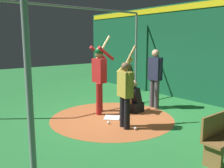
% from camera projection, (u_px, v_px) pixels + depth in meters
% --- Properties ---
extents(ground_plane, '(27.77, 27.77, 0.00)m').
position_uv_depth(ground_plane, '(112.00, 118.00, 6.79)').
color(ground_plane, '#287A38').
extents(dirt_circle, '(3.36, 3.36, 0.01)m').
position_uv_depth(dirt_circle, '(112.00, 118.00, 6.79)').
color(dirt_circle, '#B76033').
rests_on(dirt_circle, ground).
extents(home_plate, '(0.59, 0.59, 0.01)m').
position_uv_depth(home_plate, '(112.00, 118.00, 6.78)').
color(home_plate, white).
rests_on(home_plate, dirt_circle).
extents(batter, '(0.68, 0.49, 2.24)m').
position_uv_depth(batter, '(100.00, 73.00, 7.07)').
color(batter, maroon).
rests_on(batter, ground).
extents(catcher, '(0.58, 0.40, 0.96)m').
position_uv_depth(catcher, '(134.00, 100.00, 7.30)').
color(catcher, black).
rests_on(catcher, ground).
extents(umpire, '(0.23, 0.49, 1.83)m').
position_uv_depth(umpire, '(155.00, 75.00, 7.66)').
color(umpire, '#4C4C51').
rests_on(umpire, ground).
extents(visitor, '(0.60, 0.51, 1.98)m').
position_uv_depth(visitor, '(125.00, 91.00, 5.88)').
color(visitor, black).
rests_on(visitor, ground).
extents(back_wall, '(0.23, 11.77, 3.39)m').
position_uv_depth(back_wall, '(191.00, 52.00, 8.63)').
color(back_wall, '#145133').
rests_on(back_wall, ground).
extents(cage_frame, '(6.16, 4.58, 3.20)m').
position_uv_depth(cage_frame, '(112.00, 34.00, 6.39)').
color(cage_frame, gray).
rests_on(cage_frame, ground).
extents(bat_rack, '(0.70, 0.19, 1.05)m').
position_uv_depth(bat_rack, '(128.00, 77.00, 10.97)').
color(bat_rack, olive).
rests_on(bat_rack, ground).
extents(baseball_0, '(0.07, 0.07, 0.07)m').
position_uv_depth(baseball_0, '(135.00, 128.00, 5.87)').
color(baseball_0, white).
rests_on(baseball_0, dirt_circle).
extents(baseball_1, '(0.07, 0.07, 0.07)m').
position_uv_depth(baseball_1, '(109.00, 123.00, 6.28)').
color(baseball_1, white).
rests_on(baseball_1, dirt_circle).
extents(baseball_2, '(0.07, 0.07, 0.07)m').
position_uv_depth(baseball_2, '(120.00, 113.00, 7.13)').
color(baseball_2, white).
rests_on(baseball_2, dirt_circle).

